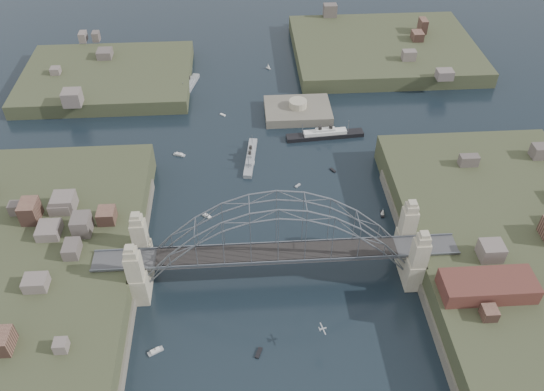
{
  "coord_description": "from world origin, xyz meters",
  "views": [
    {
      "loc": [
        -6.62,
        -84.69,
        101.02
      ],
      "look_at": [
        0.0,
        18.0,
        10.0
      ],
      "focal_mm": 35.91,
      "sensor_mm": 36.0,
      "label": 1
    }
  ],
  "objects_px": {
    "naval_cruiser_near": "(250,157)",
    "wharf_shed": "(488,286)",
    "bridge": "(277,241)",
    "fort_island": "(298,115)",
    "naval_cruiser_far": "(189,87)",
    "ocean_liner": "(325,135)"
  },
  "relations": [
    {
      "from": "bridge",
      "to": "ocean_liner",
      "type": "relative_size",
      "value": 3.37
    },
    {
      "from": "fort_island",
      "to": "ocean_liner",
      "type": "relative_size",
      "value": 0.88
    },
    {
      "from": "bridge",
      "to": "naval_cruiser_near",
      "type": "distance_m",
      "value": 47.86
    },
    {
      "from": "bridge",
      "to": "fort_island",
      "type": "distance_m",
      "value": 72.14
    },
    {
      "from": "bridge",
      "to": "naval_cruiser_near",
      "type": "bearing_deg",
      "value": 95.83
    },
    {
      "from": "wharf_shed",
      "to": "naval_cruiser_near",
      "type": "height_order",
      "value": "wharf_shed"
    },
    {
      "from": "bridge",
      "to": "naval_cruiser_far",
      "type": "xyz_separation_m",
      "value": [
        -25.41,
        89.19,
        -11.38
      ]
    },
    {
      "from": "naval_cruiser_near",
      "to": "ocean_liner",
      "type": "relative_size",
      "value": 0.75
    },
    {
      "from": "fort_island",
      "to": "wharf_shed",
      "type": "relative_size",
      "value": 1.1
    },
    {
      "from": "fort_island",
      "to": "naval_cruiser_near",
      "type": "xyz_separation_m",
      "value": [
        -16.72,
        -23.78,
        1.2
      ]
    },
    {
      "from": "wharf_shed",
      "to": "naval_cruiser_far",
      "type": "bearing_deg",
      "value": 123.93
    },
    {
      "from": "bridge",
      "to": "naval_cruiser_near",
      "type": "xyz_separation_m",
      "value": [
        -4.72,
        46.22,
        -11.46
      ]
    },
    {
      "from": "naval_cruiser_near",
      "to": "wharf_shed",
      "type": "bearing_deg",
      "value": -51.03
    },
    {
      "from": "fort_island",
      "to": "naval_cruiser_far",
      "type": "relative_size",
      "value": 1.22
    },
    {
      "from": "bridge",
      "to": "naval_cruiser_far",
      "type": "relative_size",
      "value": 4.67
    },
    {
      "from": "wharf_shed",
      "to": "fort_island",
      "type": "bearing_deg",
      "value": 110.85
    },
    {
      "from": "ocean_liner",
      "to": "naval_cruiser_near",
      "type": "bearing_deg",
      "value": -157.3
    },
    {
      "from": "wharf_shed",
      "to": "naval_cruiser_far",
      "type": "height_order",
      "value": "wharf_shed"
    },
    {
      "from": "naval_cruiser_far",
      "to": "naval_cruiser_near",
      "type": "bearing_deg",
      "value": -64.29
    },
    {
      "from": "naval_cruiser_near",
      "to": "naval_cruiser_far",
      "type": "height_order",
      "value": "naval_cruiser_far"
    },
    {
      "from": "naval_cruiser_near",
      "to": "naval_cruiser_far",
      "type": "bearing_deg",
      "value": 115.71
    },
    {
      "from": "fort_island",
      "to": "naval_cruiser_near",
      "type": "bearing_deg",
      "value": -125.12
    }
  ]
}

